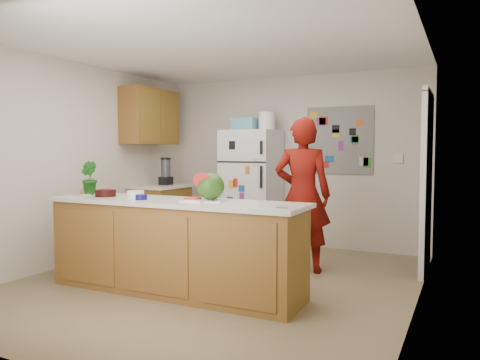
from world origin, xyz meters
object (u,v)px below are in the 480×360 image
at_px(refrigerator, 251,189).
at_px(cherry_bowl, 106,193).
at_px(watermelon, 211,186).
at_px(person, 303,195).

bearing_deg(refrigerator, cherry_bowl, -104.03).
distance_m(watermelon, cherry_bowl, 1.24).
bearing_deg(cherry_bowl, watermelon, 3.95).
distance_m(refrigerator, watermelon, 2.41).
bearing_deg(cherry_bowl, refrigerator, 75.97).
xyz_separation_m(refrigerator, watermelon, (0.63, -2.31, 0.21)).
bearing_deg(cherry_bowl, person, 38.27).
bearing_deg(refrigerator, watermelon, -74.76).
relative_size(refrigerator, watermelon, 6.51).
xyz_separation_m(refrigerator, person, (1.13, -1.04, 0.04)).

